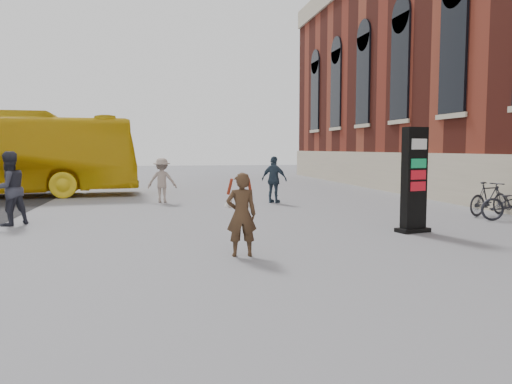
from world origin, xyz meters
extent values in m
plane|color=#9E9EA3|center=(0.00, 0.00, 0.00)|extent=(100.00, 100.00, 0.00)
cube|color=beige|center=(9.44, 6.00, 0.90)|extent=(0.18, 44.00, 1.80)
cube|color=black|center=(4.93, 2.29, 1.24)|extent=(0.64, 0.39, 2.48)
cube|color=black|center=(4.93, 2.29, 0.05)|extent=(0.87, 0.58, 0.10)
cube|color=white|center=(4.93, 2.29, 2.08)|extent=(0.50, 0.38, 0.25)
cube|color=#0F7844|center=(4.93, 2.29, 1.63)|extent=(0.50, 0.38, 0.22)
cube|color=#A40F1B|center=(4.93, 2.29, 1.37)|extent=(0.50, 0.38, 0.22)
cube|color=#A40F1B|center=(4.93, 2.29, 1.10)|extent=(0.50, 0.38, 0.22)
imported|color=#3D2A1A|center=(0.50, 0.45, 0.77)|extent=(0.58, 0.39, 1.54)
cylinder|color=white|center=(0.50, 0.45, 1.47)|extent=(0.22, 0.22, 0.05)
cone|color=white|center=(0.69, 0.67, 1.05)|extent=(0.21, 0.21, 0.37)
cylinder|color=maroon|center=(0.69, 0.67, 1.28)|extent=(0.12, 0.12, 0.32)
cone|color=white|center=(0.32, 0.69, 1.05)|extent=(0.22, 0.22, 0.37)
cylinder|color=maroon|center=(0.32, 0.69, 1.28)|extent=(0.12, 0.12, 0.32)
imported|color=#323340|center=(-4.76, 5.26, 0.95)|extent=(1.17, 1.16, 1.91)
imported|color=gray|center=(-0.85, 10.03, 0.82)|extent=(1.12, 0.74, 1.63)
imported|color=#2E3E4F|center=(3.15, 9.12, 0.85)|extent=(1.03, 0.95, 1.70)
imported|color=#222329|center=(8.60, 4.56, 0.50)|extent=(1.74, 0.97, 1.01)
camera|label=1|loc=(-0.98, -8.48, 1.98)|focal=35.00mm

